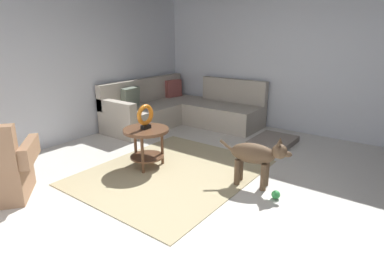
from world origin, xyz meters
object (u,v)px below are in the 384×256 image
object	(u,v)px
side_table	(146,138)
dog	(256,156)
torus_sculpture	(145,116)
dog_toy_ball	(276,195)
sectional_couch	(180,110)
dog_bed_mat	(273,141)

from	to	relation	value
side_table	dog	world-z (taller)	dog
torus_sculpture	dog_toy_ball	xyz separation A→B (m)	(0.21, -1.73, -0.66)
sectional_couch	torus_sculpture	world-z (taller)	sectional_couch
dog_bed_mat	dog_toy_ball	xyz separation A→B (m)	(-1.68, -0.73, 0.00)
side_table	dog_toy_ball	size ratio (longest dim) A/B	6.31
torus_sculpture	dog_toy_ball	size ratio (longest dim) A/B	3.43
torus_sculpture	dog	bearing A→B (deg)	-75.72
sectional_couch	dog	xyz separation A→B (m)	(-1.54, -2.35, 0.09)
side_table	dog_toy_ball	world-z (taller)	side_table
sectional_couch	dog_bed_mat	distance (m)	1.96
dog_bed_mat	dog	bearing A→B (deg)	-165.13
dog	side_table	bearing A→B (deg)	-87.54
dog_bed_mat	dog_toy_ball	distance (m)	1.83
side_table	torus_sculpture	size ratio (longest dim) A/B	1.84
side_table	dog	size ratio (longest dim) A/B	0.71
dog_toy_ball	dog	bearing A→B (deg)	65.65
side_table	torus_sculpture	distance (m)	0.29
sectional_couch	dog_bed_mat	bearing A→B (deg)	-90.16
dog_bed_mat	dog	world-z (taller)	dog
sectional_couch	dog_toy_ball	distance (m)	3.16
sectional_couch	side_table	world-z (taller)	sectional_couch
sectional_couch	dog	size ratio (longest dim) A/B	2.68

